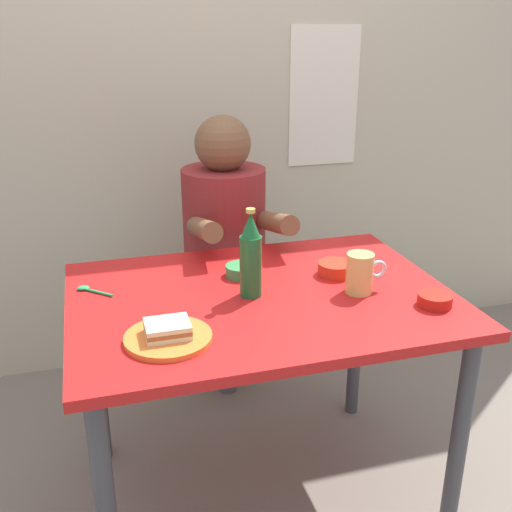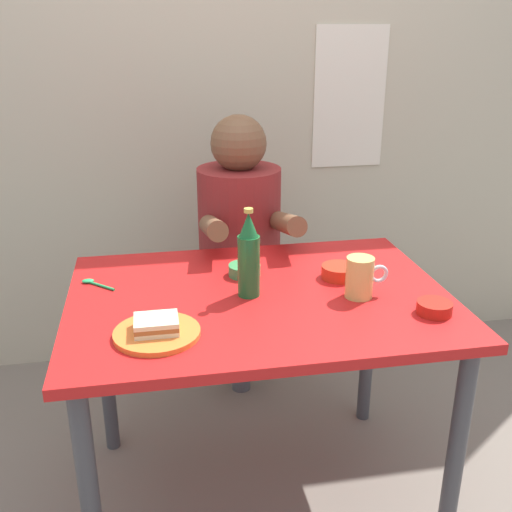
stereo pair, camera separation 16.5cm
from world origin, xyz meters
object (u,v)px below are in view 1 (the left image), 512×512
object	(u,v)px
beer_bottle	(251,257)
dip_bowl_green	(242,270)
dining_table	(261,322)
sandwich	(168,329)
beer_mug	(360,273)
stool	(226,317)
plate_orange	(168,338)
person_seated	(225,222)

from	to	relation	value
beer_bottle	dip_bowl_green	distance (m)	0.18
dining_table	sandwich	xyz separation A→B (m)	(-0.30, -0.20, 0.13)
dip_bowl_green	sandwich	bearing A→B (deg)	-129.19
beer_mug	dip_bowl_green	world-z (taller)	beer_mug
sandwich	stool	bearing A→B (deg)	67.64
stool	dining_table	bearing A→B (deg)	-93.70
plate_orange	sandwich	distance (m)	0.02
sandwich	dip_bowl_green	xyz separation A→B (m)	(0.28, 0.34, -0.01)
beer_mug	dip_bowl_green	distance (m)	0.37
stool	beer_bottle	distance (m)	0.82
plate_orange	beer_bottle	bearing A→B (deg)	36.07
stool	beer_bottle	xyz separation A→B (m)	(-0.07, -0.63, 0.51)
sandwich	beer_mug	bearing A→B (deg)	12.65
beer_bottle	beer_mug	bearing A→B (deg)	-11.93
beer_mug	beer_bottle	world-z (taller)	beer_bottle
sandwich	dip_bowl_green	bearing A→B (deg)	50.81
dining_table	person_seated	bearing A→B (deg)	86.23
dining_table	sandwich	distance (m)	0.38
beer_mug	dip_bowl_green	xyz separation A→B (m)	(-0.30, 0.21, -0.04)
dining_table	plate_orange	xyz separation A→B (m)	(-0.30, -0.20, 0.10)
stool	sandwich	bearing A→B (deg)	-112.36
stool	person_seated	world-z (taller)	person_seated
person_seated	beer_bottle	bearing A→B (deg)	-96.52
person_seated	sandwich	world-z (taller)	person_seated
stool	person_seated	xyz separation A→B (m)	(0.00, -0.01, 0.42)
dining_table	beer_mug	xyz separation A→B (m)	(0.28, -0.07, 0.15)
dip_bowl_green	dining_table	bearing A→B (deg)	-82.62
person_seated	plate_orange	bearing A→B (deg)	-112.63
dining_table	plate_orange	bearing A→B (deg)	-146.51
dining_table	sandwich	size ratio (longest dim) A/B	10.00
dining_table	beer_bottle	distance (m)	0.21
dining_table	person_seated	distance (m)	0.63
dining_table	beer_bottle	bearing A→B (deg)	-176.18
person_seated	beer_mug	xyz separation A→B (m)	(0.24, -0.69, 0.03)
plate_orange	beer_mug	distance (m)	0.60
plate_orange	dining_table	bearing A→B (deg)	33.49
beer_mug	beer_bottle	distance (m)	0.32
stool	beer_bottle	bearing A→B (deg)	-96.41
beer_mug	dip_bowl_green	bearing A→B (deg)	144.55
person_seated	sandwich	xyz separation A→B (m)	(-0.34, -0.82, 0.01)
person_seated	dip_bowl_green	size ratio (longest dim) A/B	7.20
dining_table	dip_bowl_green	bearing A→B (deg)	97.38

